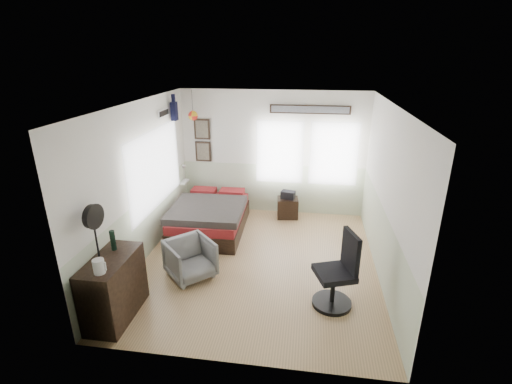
# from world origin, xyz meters

# --- Properties ---
(ground_plane) EXTENTS (4.00, 4.50, 0.01)m
(ground_plane) POSITION_xyz_m (0.00, 0.00, -0.01)
(ground_plane) COLOR #9A7651
(room_shell) EXTENTS (4.02, 4.52, 2.71)m
(room_shell) POSITION_xyz_m (-0.08, 0.19, 1.61)
(room_shell) COLOR white
(room_shell) RESTS_ON ground_plane
(wall_decor) EXTENTS (3.55, 1.32, 1.44)m
(wall_decor) POSITION_xyz_m (-1.10, 1.96, 2.10)
(wall_decor) COLOR black
(wall_decor) RESTS_ON room_shell
(bed) EXTENTS (1.43, 1.94, 0.61)m
(bed) POSITION_xyz_m (-1.14, 1.08, 0.30)
(bed) COLOR black
(bed) RESTS_ON ground_plane
(dresser) EXTENTS (0.48, 1.00, 0.90)m
(dresser) POSITION_xyz_m (-1.74, -1.65, 0.45)
(dresser) COLOR black
(dresser) RESTS_ON ground_plane
(armchair) EXTENTS (0.97, 0.97, 0.63)m
(armchair) POSITION_xyz_m (-1.02, -0.57, 0.32)
(armchair) COLOR slate
(armchair) RESTS_ON ground_plane
(nightstand) EXTENTS (0.48, 0.40, 0.44)m
(nightstand) POSITION_xyz_m (0.38, 1.95, 0.22)
(nightstand) COLOR black
(nightstand) RESTS_ON ground_plane
(task_chair) EXTENTS (0.64, 0.64, 1.14)m
(task_chair) POSITION_xyz_m (1.27, -0.96, 0.46)
(task_chair) COLOR black
(task_chair) RESTS_ON ground_plane
(kettle) EXTENTS (0.16, 0.14, 0.19)m
(kettle) POSITION_xyz_m (-1.68, -1.98, 0.99)
(kettle) COLOR silver
(kettle) RESTS_ON dresser
(bottle) EXTENTS (0.07, 0.07, 0.29)m
(bottle) POSITION_xyz_m (-1.79, -1.42, 1.04)
(bottle) COLOR black
(bottle) RESTS_ON dresser
(stand_fan) EXTENTS (0.12, 0.32, 0.79)m
(stand_fan) POSITION_xyz_m (-1.83, -1.71, 1.51)
(stand_fan) COLOR black
(stand_fan) RESTS_ON dresser
(black_bag) EXTENTS (0.32, 0.25, 0.17)m
(black_bag) POSITION_xyz_m (0.38, 1.95, 0.53)
(black_bag) COLOR black
(black_bag) RESTS_ON nightstand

